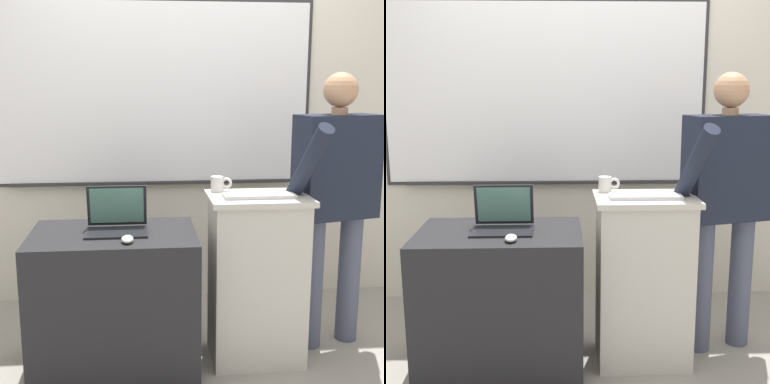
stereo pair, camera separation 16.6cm
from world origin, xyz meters
The scene contains 8 objects.
back_wall centered at (-0.01, 1.36, 1.46)m, with size 6.40×0.17×2.93m.
lectern_podium centered at (0.28, 0.35, 0.48)m, with size 0.55×0.40×0.95m.
side_desk centered at (-0.50, 0.31, 0.39)m, with size 0.87×0.59×0.77m.
person_presenter centered at (0.76, 0.48, 0.93)m, with size 0.63×0.60×1.60m.
laptop centered at (-0.48, 0.35, 0.84)m, with size 0.32×0.25×0.23m.
wireless_keyboard centered at (0.28, 0.30, 0.96)m, with size 0.38×0.12×0.02m.
computer_mouse_by_laptop centered at (-0.42, 0.12, 0.79)m, with size 0.06×0.10×0.03m.
coffee_mug centered at (0.08, 0.48, 0.99)m, with size 0.12×0.07×0.08m.
Camera 2 is at (-0.18, -2.43, 1.54)m, focal length 50.00 mm.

